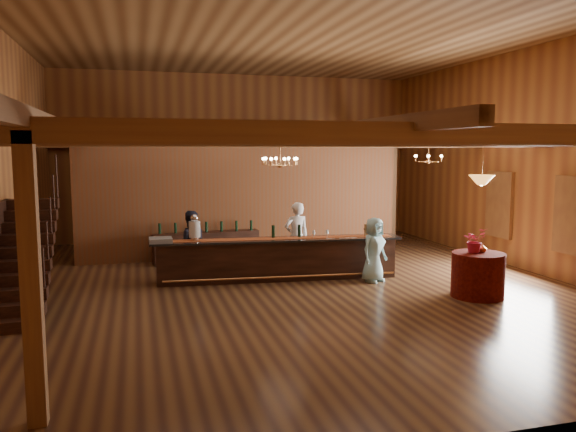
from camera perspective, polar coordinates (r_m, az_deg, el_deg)
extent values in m
plane|color=brown|center=(12.71, 0.72, -6.92)|extent=(14.00, 14.00, 0.00)
plane|color=#9B7040|center=(12.60, 0.76, 18.18)|extent=(14.00, 14.00, 0.00)
cube|color=#A0622E|center=(19.18, -5.02, 5.96)|extent=(12.00, 0.10, 5.50)
cube|color=#A0622E|center=(5.94, 19.62, 3.93)|extent=(12.00, 0.10, 5.50)
cube|color=#A0622E|center=(15.14, 23.25, 5.24)|extent=(0.10, 14.00, 5.50)
cube|color=olive|center=(7.22, 12.91, 8.15)|extent=(11.90, 0.20, 0.28)
cube|color=olive|center=(9.50, 5.76, 7.91)|extent=(11.90, 0.20, 0.28)
cube|color=olive|center=(11.87, 1.41, 7.70)|extent=(11.90, 0.20, 0.28)
cube|color=olive|center=(14.28, -1.47, 7.54)|extent=(11.90, 0.20, 0.28)
cube|color=olive|center=(16.72, -3.52, 7.41)|extent=(11.90, 0.20, 0.28)
cube|color=olive|center=(18.98, -4.93, 7.31)|extent=(11.90, 0.20, 0.28)
cube|color=olive|center=(11.93, -20.73, 7.94)|extent=(0.18, 13.90, 0.22)
cube|color=olive|center=(12.35, 0.75, 8.31)|extent=(0.18, 13.90, 0.22)
cube|color=olive|center=(14.26, 18.59, 7.75)|extent=(0.18, 13.90, 0.22)
cube|color=olive|center=(16.47, -19.00, 1.49)|extent=(0.20, 0.20, 3.20)
cube|color=olive|center=(18.23, 10.52, 2.22)|extent=(0.20, 0.20, 3.20)
cube|color=olive|center=(6.62, -24.65, -6.09)|extent=(0.20, 0.20, 3.20)
cube|color=brown|center=(15.71, -4.52, 1.42)|extent=(9.00, 0.18, 3.10)
cube|color=white|center=(13.96, 26.93, 0.04)|extent=(0.12, 1.05, 1.75)
cube|color=white|center=(15.97, 20.69, 1.09)|extent=(0.12, 1.05, 1.75)
cube|color=#3C1E13|center=(10.50, -26.28, -10.01)|extent=(1.00, 0.28, 0.20)
cube|color=#3C1E13|center=(10.71, -26.05, -8.57)|extent=(1.00, 0.28, 0.20)
cube|color=#3C1E13|center=(10.93, -25.83, -7.17)|extent=(1.00, 0.28, 0.20)
cube|color=#3C1E13|center=(11.15, -25.62, -5.84)|extent=(1.00, 0.28, 0.20)
cube|color=#3C1E13|center=(11.38, -25.42, -4.56)|extent=(1.00, 0.28, 0.20)
cube|color=#3C1E13|center=(11.62, -25.23, -3.32)|extent=(1.00, 0.28, 0.20)
cube|color=#3C1E13|center=(11.86, -25.04, -2.14)|extent=(1.00, 0.28, 0.20)
cube|color=#3C1E13|center=(12.11, -24.86, -1.01)|extent=(1.00, 0.28, 0.20)
cube|color=#3C1E13|center=(12.36, -24.70, 0.08)|extent=(1.00, 0.28, 0.20)
cube|color=#3C1E13|center=(12.62, -24.53, 1.12)|extent=(1.00, 0.28, 0.20)
cube|color=#3C1E13|center=(18.09, -0.99, -1.05)|extent=(1.20, 0.60, 1.10)
cube|color=olive|center=(17.61, -10.50, -1.54)|extent=(1.00, 0.60, 1.00)
cube|color=#3C1E13|center=(13.06, -1.01, -4.49)|extent=(5.52, 1.07, 0.92)
cube|color=black|center=(12.97, -1.02, -2.41)|extent=(5.81, 1.21, 0.05)
cube|color=#972D13|center=(12.97, -1.02, -2.29)|extent=(5.41, 0.83, 0.01)
cylinder|color=#CF8B4D|center=(12.78, -0.61, -6.21)|extent=(5.29, 0.51, 0.05)
cylinder|color=silver|center=(12.85, -9.45, -2.31)|extent=(0.18, 0.18, 0.08)
cylinder|color=silver|center=(12.82, -9.47, -1.34)|extent=(0.26, 0.26, 0.36)
sphere|color=silver|center=(12.78, -9.49, -0.23)|extent=(0.18, 0.18, 0.18)
cube|color=gray|center=(12.77, -12.82, -2.39)|extent=(0.50, 0.50, 0.10)
cube|color=olive|center=(13.38, 7.91, -1.44)|extent=(0.06, 0.06, 0.30)
cube|color=olive|center=(13.49, 9.01, -1.39)|extent=(0.06, 0.06, 0.30)
cylinder|color=olive|center=(13.43, 8.46, -1.29)|extent=(0.24, 0.24, 0.24)
cylinder|color=black|center=(13.04, -1.51, -1.60)|extent=(0.07, 0.07, 0.30)
cylinder|color=black|center=(13.15, 1.16, -1.53)|extent=(0.07, 0.07, 0.30)
cube|color=#3C1E13|center=(15.31, -8.26, -3.11)|extent=(2.89, 0.83, 0.80)
cylinder|color=#630E03|center=(12.17, 18.72, -5.69)|extent=(1.06, 1.06, 0.91)
cylinder|color=#CF8B4D|center=(12.55, -0.81, 6.40)|extent=(0.02, 0.02, 0.54)
sphere|color=#CF8B4D|center=(12.56, -0.81, 5.16)|extent=(0.12, 0.12, 0.12)
torus|color=#CF8B4D|center=(12.56, -0.81, 5.62)|extent=(0.80, 0.80, 0.04)
cylinder|color=#CF8B4D|center=(15.40, 14.09, 6.33)|extent=(0.02, 0.02, 0.51)
sphere|color=#CF8B4D|center=(15.40, 14.07, 5.37)|extent=(0.12, 0.12, 0.12)
torus|color=#CF8B4D|center=(15.40, 14.08, 5.75)|extent=(0.80, 0.80, 0.04)
cylinder|color=#CF8B4D|center=(11.90, 19.15, 5.40)|extent=(0.02, 0.02, 0.80)
cone|color=orange|center=(11.91, 19.07, 3.48)|extent=(0.52, 0.52, 0.20)
imported|color=white|center=(13.89, 0.87, -2.13)|extent=(0.66, 0.47, 1.72)
imported|color=black|center=(13.52, -9.90, -2.78)|extent=(0.77, 0.61, 1.58)
imported|color=#91C4CA|center=(12.94, 8.73, -3.40)|extent=(0.86, 0.76, 1.48)
imported|color=#285024|center=(16.59, 3.52, -1.60)|extent=(0.68, 0.55, 1.20)
imported|color=#AC1C3A|center=(12.03, 18.42, -2.36)|extent=(0.54, 0.50, 0.51)
imported|color=#CF8B4D|center=(12.16, 19.16, -2.86)|extent=(0.18, 0.18, 0.28)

